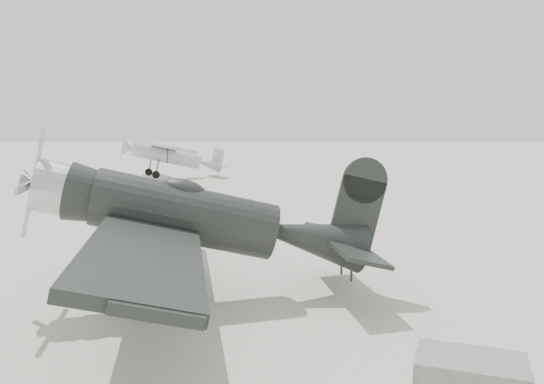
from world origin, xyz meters
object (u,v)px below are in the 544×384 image
at_px(equipment_block, 470,383).
at_px(highwing_monoplane, 170,153).
at_px(sign_board, 347,247).
at_px(lowwing_monoplane, 202,219).

bearing_deg(equipment_block, highwing_monoplane, 108.65).
bearing_deg(sign_board, lowwing_monoplane, -169.88).
bearing_deg(sign_board, highwing_monoplane, 95.16).
xyz_separation_m(highwing_monoplane, sign_board, (8.76, -22.43, -0.94)).
distance_m(lowwing_monoplane, sign_board, 3.94).
distance_m(highwing_monoplane, equipment_block, 30.19).
xyz_separation_m(lowwing_monoplane, equipment_block, (4.29, -4.46, -1.47)).
height_order(lowwing_monoplane, sign_board, lowwing_monoplane).
xyz_separation_m(equipment_block, sign_board, (-0.88, 6.14, 0.43)).
height_order(highwing_monoplane, sign_board, highwing_monoplane).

